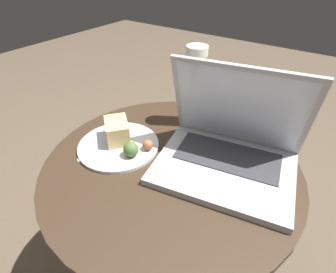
% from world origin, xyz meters
% --- Properties ---
extents(ground_plane, '(6.00, 6.00, 0.00)m').
position_xyz_m(ground_plane, '(0.00, 0.00, 0.00)').
color(ground_plane, brown).
extents(table, '(0.65, 0.65, 0.55)m').
position_xyz_m(table, '(0.00, 0.00, 0.38)').
color(table, '#515156').
rests_on(table, ground_plane).
extents(laptop, '(0.37, 0.31, 0.25)m').
position_xyz_m(laptop, '(0.12, 0.08, 0.60)').
color(laptop, '#B2B2B7').
rests_on(laptop, table).
extents(beer_glass, '(0.06, 0.06, 0.24)m').
position_xyz_m(beer_glass, '(-0.05, 0.20, 0.67)').
color(beer_glass, gold).
rests_on(beer_glass, table).
extents(snack_plate, '(0.22, 0.22, 0.07)m').
position_xyz_m(snack_plate, '(-0.15, -0.02, 0.57)').
color(snack_plate, silver).
rests_on(snack_plate, table).
extents(fork, '(0.14, 0.15, 0.00)m').
position_xyz_m(fork, '(-0.13, -0.05, 0.55)').
color(fork, silver).
rests_on(fork, table).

